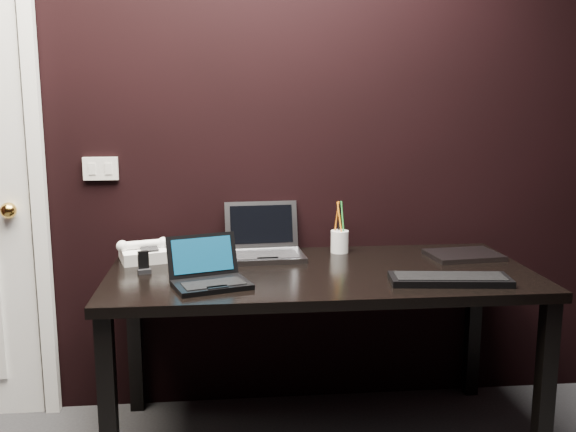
{
  "coord_description": "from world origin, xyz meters",
  "views": [
    {
      "loc": [
        -0.08,
        -1.08,
        1.42
      ],
      "look_at": [
        0.16,
        1.35,
        0.97
      ],
      "focal_mm": 40.0,
      "sensor_mm": 36.0,
      "label": 1
    }
  ],
  "objects": [
    {
      "name": "desk",
      "position": [
        0.3,
        1.4,
        0.66
      ],
      "size": [
        1.7,
        0.8,
        0.74
      ],
      "color": "black",
      "rests_on": "ground"
    },
    {
      "name": "silver_laptop",
      "position": [
        0.09,
        1.64,
        0.78
      ],
      "size": [
        0.34,
        0.31,
        0.23
      ],
      "color": "gray",
      "rests_on": "desk"
    },
    {
      "name": "desk_phone",
      "position": [
        -0.43,
        1.61,
        0.78
      ],
      "size": [
        0.23,
        0.21,
        0.11
      ],
      "color": "white",
      "rests_on": "desk"
    },
    {
      "name": "wall_back",
      "position": [
        0.0,
        1.8,
        1.3
      ],
      "size": [
        4.0,
        0.0,
        4.0
      ],
      "primitive_type": "plane",
      "rotation": [
        1.57,
        0.0,
        0.0
      ],
      "color": "black",
      "rests_on": "ground"
    },
    {
      "name": "netbook",
      "position": [
        -0.14,
        1.23,
        0.78
      ],
      "size": [
        0.33,
        0.31,
        0.17
      ],
      "color": "black",
      "rests_on": "desk"
    },
    {
      "name": "mobile_phone",
      "position": [
        -0.41,
        1.43,
        0.77
      ],
      "size": [
        0.06,
        0.05,
        0.09
      ],
      "color": "black",
      "rests_on": "desk"
    },
    {
      "name": "pen_cup",
      "position": [
        0.43,
        1.69,
        0.79
      ],
      "size": [
        0.1,
        0.1,
        0.23
      ],
      "color": "white",
      "rests_on": "desk"
    },
    {
      "name": "wall_switch",
      "position": [
        -0.62,
        1.79,
        1.12
      ],
      "size": [
        0.15,
        0.02,
        0.1
      ],
      "color": "silver",
      "rests_on": "wall_back"
    },
    {
      "name": "ext_keyboard",
      "position": [
        0.76,
        1.17,
        0.75
      ],
      "size": [
        0.46,
        0.2,
        0.03
      ],
      "color": "black",
      "rests_on": "desk"
    },
    {
      "name": "closed_laptop",
      "position": [
        0.95,
        1.54,
        0.75
      ],
      "size": [
        0.32,
        0.25,
        0.02
      ],
      "color": "gray",
      "rests_on": "desk"
    }
  ]
}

